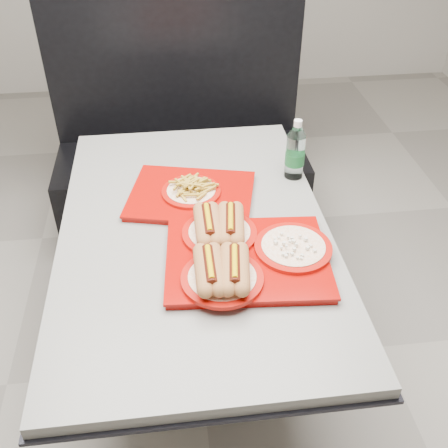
{
  "coord_description": "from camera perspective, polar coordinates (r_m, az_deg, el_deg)",
  "views": [
    {
      "loc": [
        -0.07,
        -1.4,
        1.84
      ],
      "look_at": [
        0.09,
        -0.1,
        0.83
      ],
      "focal_mm": 42.0,
      "sensor_mm": 36.0,
      "label": 1
    }
  ],
  "objects": [
    {
      "name": "water_bottle",
      "position": [
        2.0,
        7.76,
        7.7
      ],
      "size": [
        0.07,
        0.07,
        0.24
      ],
      "rotation": [
        0.0,
        0.0,
        -0.07
      ],
      "color": "silver",
      "rests_on": "diner_table"
    },
    {
      "name": "tray_near",
      "position": [
        1.61,
        1.79,
        -3.12
      ],
      "size": [
        0.53,
        0.45,
        0.11
      ],
      "rotation": [
        0.0,
        0.0,
        -0.08
      ],
      "color": "#930804",
      "rests_on": "diner_table"
    },
    {
      "name": "diner_table",
      "position": [
        1.88,
        -3.07,
        -4.24
      ],
      "size": [
        0.92,
        1.42,
        0.75
      ],
      "color": "black",
      "rests_on": "ground"
    },
    {
      "name": "ground",
      "position": [
        2.31,
        -2.58,
        -15.09
      ],
      "size": [
        6.0,
        6.0,
        0.0
      ],
      "primitive_type": "plane",
      "color": "gray",
      "rests_on": "ground"
    },
    {
      "name": "tray_far",
      "position": [
        1.89,
        -3.58,
        3.41
      ],
      "size": [
        0.51,
        0.44,
        0.09
      ],
      "rotation": [
        0.0,
        0.0,
        -0.24
      ],
      "color": "#930804",
      "rests_on": "diner_table"
    },
    {
      "name": "booth_bench",
      "position": [
        2.88,
        -4.7,
        7.57
      ],
      "size": [
        1.3,
        0.57,
        1.35
      ],
      "color": "black",
      "rests_on": "ground"
    }
  ]
}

